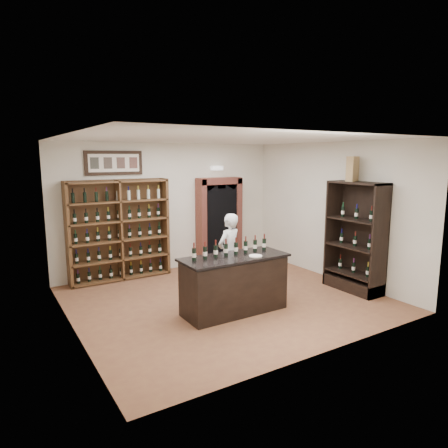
{
  "coord_description": "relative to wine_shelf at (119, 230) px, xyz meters",
  "views": [
    {
      "loc": [
        -3.84,
        -6.16,
        2.69
      ],
      "look_at": [
        0.15,
        0.3,
        1.4
      ],
      "focal_mm": 32.0,
      "sensor_mm": 36.0,
      "label": 1
    }
  ],
  "objects": [
    {
      "name": "tasting_counter",
      "position": [
        1.1,
        -2.93,
        -0.61
      ],
      "size": [
        1.88,
        0.78,
        1.0
      ],
      "color": "black",
      "rests_on": "ground"
    },
    {
      "name": "framed_picture",
      "position": [
        0.0,
        0.14,
        1.45
      ],
      "size": [
        1.25,
        0.04,
        0.52
      ],
      "primitive_type": "cube",
      "color": "black",
      "rests_on": "wall_back"
    },
    {
      "name": "plate",
      "position": [
        1.4,
        -3.14,
        -0.09
      ],
      "size": [
        0.23,
        0.23,
        0.02
      ],
      "primitive_type": "cylinder",
      "color": "white",
      "rests_on": "tasting_counter"
    },
    {
      "name": "wall_right",
      "position": [
        4.05,
        -2.33,
        0.4
      ],
      "size": [
        0.04,
        5.0,
        3.0
      ],
      "primitive_type": "cube",
      "color": "silver",
      "rests_on": "ground"
    },
    {
      "name": "wine_shelf",
      "position": [
        0.0,
        0.0,
        0.0
      ],
      "size": [
        2.2,
        0.38,
        2.2
      ],
      "color": "#57301D",
      "rests_on": "ground"
    },
    {
      "name": "counter_bottle_6",
      "position": [
        1.61,
        -2.83,
        0.01
      ],
      "size": [
        0.07,
        0.07,
        0.3
      ],
      "color": "black",
      "rests_on": "tasting_counter"
    },
    {
      "name": "counter_bottle_5",
      "position": [
        1.41,
        -2.83,
        0.01
      ],
      "size": [
        0.07,
        0.07,
        0.3
      ],
      "color": "black",
      "rests_on": "tasting_counter"
    },
    {
      "name": "counter_bottle_1",
      "position": [
        0.59,
        -2.83,
        0.01
      ],
      "size": [
        0.07,
        0.07,
        0.3
      ],
      "color": "black",
      "rests_on": "tasting_counter"
    },
    {
      "name": "counter_bottle_3",
      "position": [
        1.0,
        -2.83,
        0.01
      ],
      "size": [
        0.07,
        0.07,
        0.3
      ],
      "color": "black",
      "rests_on": "tasting_counter"
    },
    {
      "name": "ceiling",
      "position": [
        1.3,
        -2.33,
        1.9
      ],
      "size": [
        5.5,
        5.5,
        0.0
      ],
      "primitive_type": "plane",
      "rotation": [
        3.14,
        0.0,
        0.0
      ],
      "color": "white",
      "rests_on": "wall_back"
    },
    {
      "name": "side_cabinet",
      "position": [
        3.82,
        -3.23,
        -0.35
      ],
      "size": [
        0.48,
        1.2,
        2.2
      ],
      "color": "black",
      "rests_on": "ground"
    },
    {
      "name": "counter_bottle_4",
      "position": [
        1.2,
        -2.83,
        0.01
      ],
      "size": [
        0.07,
        0.07,
        0.3
      ],
      "color": "black",
      "rests_on": "tasting_counter"
    },
    {
      "name": "wall_back",
      "position": [
        1.3,
        0.17,
        0.4
      ],
      "size": [
        5.5,
        0.04,
        3.0
      ],
      "primitive_type": "cube",
      "color": "silver",
      "rests_on": "ground"
    },
    {
      "name": "floor",
      "position": [
        1.3,
        -2.33,
        -1.1
      ],
      "size": [
        5.5,
        5.5,
        0.0
      ],
      "primitive_type": "plane",
      "color": "brown",
      "rests_on": "ground"
    },
    {
      "name": "counter_bottle_2",
      "position": [
        0.79,
        -2.83,
        0.01
      ],
      "size": [
        0.07,
        0.07,
        0.3
      ],
      "color": "black",
      "rests_on": "tasting_counter"
    },
    {
      "name": "shopkeeper",
      "position": [
        1.6,
        -1.98,
        -0.31
      ],
      "size": [
        0.67,
        0.54,
        1.58
      ],
      "primitive_type": "imported",
      "rotation": [
        0.0,
        0.0,
        3.46
      ],
      "color": "white",
      "rests_on": "ground"
    },
    {
      "name": "arched_doorway",
      "position": [
        2.55,
        -0.0,
        0.04
      ],
      "size": [
        1.17,
        0.35,
        2.17
      ],
      "color": "black",
      "rests_on": "ground"
    },
    {
      "name": "counter_bottle_0",
      "position": [
        0.38,
        -2.83,
        0.01
      ],
      "size": [
        0.07,
        0.07,
        0.3
      ],
      "color": "black",
      "rests_on": "tasting_counter"
    },
    {
      "name": "wine_crate",
      "position": [
        3.82,
        -3.05,
        1.35
      ],
      "size": [
        0.38,
        0.26,
        0.49
      ],
      "primitive_type": "cube",
      "rotation": [
        0.0,
        0.0,
        0.37
      ],
      "color": "tan",
      "rests_on": "side_cabinet"
    },
    {
      "name": "wall_left",
      "position": [
        -1.45,
        -2.33,
        0.4
      ],
      "size": [
        0.04,
        5.0,
        3.0
      ],
      "primitive_type": "cube",
      "color": "silver",
      "rests_on": "ground"
    },
    {
      "name": "emergency_light",
      "position": [
        2.55,
        0.09,
        1.3
      ],
      "size": [
        0.3,
        0.1,
        0.1
      ],
      "primitive_type": "cube",
      "color": "white",
      "rests_on": "wall_back"
    },
    {
      "name": "counter_bottle_7",
      "position": [
        1.82,
        -2.83,
        0.01
      ],
      "size": [
        0.07,
        0.07,
        0.3
      ],
      "color": "black",
      "rests_on": "tasting_counter"
    }
  ]
}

